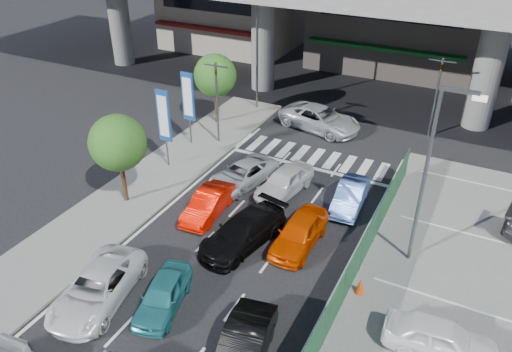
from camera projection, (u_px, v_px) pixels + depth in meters
The scene contains 23 objects.
ground at pixel (200, 294), 20.04m from camera, with size 120.00×120.00×0.00m, color black.
sidewalk_left at pixel (127, 200), 25.80m from camera, with size 4.00×30.00×0.12m, color slate.
fence_run at pixel (336, 305), 18.29m from camera, with size 0.16×22.00×1.80m, color #1B4F2C, non-canonical shape.
traffic_light_left at pixel (216, 83), 29.65m from camera, with size 1.60×1.24×5.20m.
traffic_light_right at pixel (439, 78), 30.48m from camera, with size 1.60×1.24×5.20m.
street_lamp_right at pixel (432, 165), 19.42m from camera, with size 1.65×0.22×8.00m.
street_lamp_left at pixel (259, 44), 33.88m from camera, with size 1.65×0.22×8.00m.
signboard_near at pixel (164, 118), 27.41m from camera, with size 0.80×0.14×4.70m.
signboard_far at pixel (188, 99), 29.87m from camera, with size 0.80×0.14×4.70m.
tree_near at pixel (118, 143), 24.10m from camera, with size 2.80×2.80×4.80m.
tree_far at pixel (215, 76), 32.47m from camera, with size 2.80×2.80×4.80m.
sedan_white_mid_left at pixel (98, 288), 19.40m from camera, with size 2.23×4.83×1.34m, color white.
taxi_teal_mid at pixel (163, 295), 19.15m from camera, with size 1.44×3.58×1.22m, color teal.
hatch_black_mid_right at pixel (243, 349), 16.82m from camera, with size 1.46×4.19×1.38m, color black.
taxi_orange_left at pixel (208, 204), 24.52m from camera, with size 1.33×3.80×1.25m, color #E91000.
sedan_black_mid at pixel (243, 232), 22.46m from camera, with size 1.93×4.76×1.38m, color black.
taxi_orange_right at pixel (299, 233), 22.40m from camera, with size 1.63×4.05×1.38m, color #DE4000.
wagon_silver_front_left at pixel (243, 174), 27.02m from camera, with size 2.02×4.38×1.22m, color #AEB1B5.
sedan_white_front_mid at pixel (284, 181), 26.23m from camera, with size 1.63×4.05×1.38m, color silver.
kei_truck_front_right at pixel (350, 196), 25.15m from camera, with size 1.31×3.77×1.24m, color #5882E1.
crossing_wagon_silver at pixel (320, 119), 32.97m from camera, with size 2.54×5.50×1.53m, color #ACB0B5.
parked_sedan_white at pixel (441, 338), 17.18m from camera, with size 1.57×3.90×1.33m, color white.
traffic_cone at pixel (360, 286), 19.84m from camera, with size 0.38×0.38×0.73m, color #F24C0D.
Camera 1 is at (8.71, -12.20, 14.30)m, focal length 35.00 mm.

